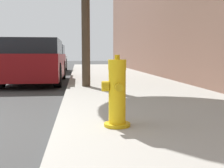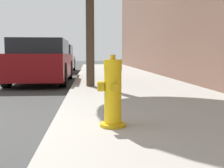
# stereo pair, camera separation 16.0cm
# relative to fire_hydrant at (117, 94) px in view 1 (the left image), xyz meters

# --- Properties ---
(sidewalk_slab) EXTENTS (3.14, 40.00, 0.14)m
(sidewalk_slab) POSITION_rel_fire_hydrant_xyz_m (0.89, -0.16, -0.42)
(sidewalk_slab) COLOR #99968E
(sidewalk_slab) RESTS_ON ground_plane
(fire_hydrant) EXTENTS (0.31, 0.31, 0.77)m
(fire_hydrant) POSITION_rel_fire_hydrant_xyz_m (0.00, 0.00, 0.00)
(fire_hydrant) COLOR #C39C11
(fire_hydrant) RESTS_ON sidewalk_slab
(parked_car_near) EXTENTS (1.75, 4.28, 1.39)m
(parked_car_near) POSITION_rel_fire_hydrant_xyz_m (-1.76, 6.27, 0.20)
(parked_car_near) COLOR maroon
(parked_car_near) RESTS_ON ground_plane
(parked_car_mid) EXTENTS (1.84, 4.15, 1.42)m
(parked_car_mid) POSITION_rel_fire_hydrant_xyz_m (-1.97, 12.29, 0.20)
(parked_car_mid) COLOR #B7B7BC
(parked_car_mid) RESTS_ON ground_plane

